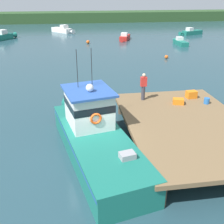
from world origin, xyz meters
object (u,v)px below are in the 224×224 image
mooring_buoy_outer (166,57)px  moored_boat_mid_harbor (63,30)px  moored_boat_near_channel (191,32)px  deckhand_by_the_boat (143,86)px  moored_boat_off_the_point (1,37)px  crate_stack_mid_dock (178,101)px  mooring_buoy_channel_marker (88,42)px  bait_bucket (207,101)px  crate_single_far (191,94)px  moored_boat_far_left (125,37)px  moored_boat_far_right (180,42)px  main_fishing_boat (93,133)px

mooring_buoy_outer → moored_boat_mid_harbor: bearing=117.2°
mooring_buoy_outer → moored_boat_near_channel: bearing=58.9°
deckhand_by_the_boat → moored_boat_off_the_point: (-15.21, 31.75, -1.53)m
moored_boat_off_the_point → mooring_buoy_outer: 27.55m
deckhand_by_the_boat → crate_stack_mid_dock: bearing=-27.2°
mooring_buoy_channel_marker → mooring_buoy_outer: bearing=-53.3°
mooring_buoy_channel_marker → bait_bucket: bearing=-79.6°
crate_single_far → moored_boat_far_left: crate_single_far is taller
moored_boat_off_the_point → moored_boat_far_right: (26.97, -8.22, -0.16)m
moored_boat_off_the_point → crate_stack_mid_dock: bearing=-62.4°
crate_single_far → moored_boat_near_channel: crate_single_far is taller
crate_single_far → bait_bucket: size_ratio=1.76×
deckhand_by_the_boat → mooring_buoy_outer: 16.77m
deckhand_by_the_boat → moored_boat_far_left: size_ratio=0.35×
bait_bucket → moored_boat_far_right: bearing=71.5°
deckhand_by_the_boat → moored_boat_far_right: bearing=63.4°
main_fishing_boat → moored_boat_far_right: size_ratio=2.32×
main_fishing_boat → mooring_buoy_channel_marker: size_ratio=19.90×
moored_boat_far_left → bait_bucket: bearing=-91.9°
deckhand_by_the_boat → main_fishing_boat: bearing=-133.9°
moored_boat_off_the_point → moored_boat_near_channel: bearing=1.9°
crate_stack_mid_dock → mooring_buoy_channel_marker: size_ratio=1.20×
bait_bucket → mooring_buoy_outer: 16.74m
deckhand_by_the_boat → moored_boat_far_left: 29.36m
crate_single_far → deckhand_by_the_boat: bearing=177.3°
crate_single_far → deckhand_by_the_boat: deckhand_by_the_boat is taller
moored_boat_near_channel → moored_boat_mid_harbor: bearing=164.8°
crate_single_far → main_fishing_boat: bearing=-152.5°
bait_bucket → moored_boat_mid_harbor: size_ratio=0.07×
moored_boat_mid_harbor → moored_boat_far_left: size_ratio=1.09×
crate_stack_mid_dock → moored_boat_far_left: (2.66, 29.92, -0.96)m
deckhand_by_the_boat → mooring_buoy_outer: deckhand_by_the_boat is taller
bait_bucket → moored_boat_off_the_point: bearing=119.6°
crate_stack_mid_dock → moored_boat_far_right: (9.90, 24.48, -0.99)m
crate_single_far → mooring_buoy_outer: crate_single_far is taller
moored_boat_far_right → moored_boat_near_channel: bearing=58.5°
bait_bucket → crate_single_far: bearing=116.2°
moored_boat_off_the_point → moored_boat_far_left: size_ratio=1.23×
crate_single_far → mooring_buoy_channel_marker: crate_single_far is taller
crate_stack_mid_dock → mooring_buoy_channel_marker: (-3.42, 27.41, -1.11)m
deckhand_by_the_boat → moored_boat_far_right: 26.35m
deckhand_by_the_boat → moored_boat_near_channel: bearing=62.0°
main_fishing_boat → moored_boat_mid_harbor: size_ratio=1.98×
main_fishing_boat → bait_bucket: bearing=18.4°
deckhand_by_the_boat → moored_boat_off_the_point: deckhand_by_the_boat is taller
main_fishing_boat → crate_stack_mid_dock: size_ratio=16.61×
moored_boat_off_the_point → moored_boat_near_channel: (32.65, 1.06, -0.10)m
bait_bucket → mooring_buoy_channel_marker: size_ratio=0.68×
deckhand_by_the_boat → mooring_buoy_outer: bearing=65.9°
moored_boat_mid_harbor → moored_boat_far_right: moored_boat_mid_harbor is taller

